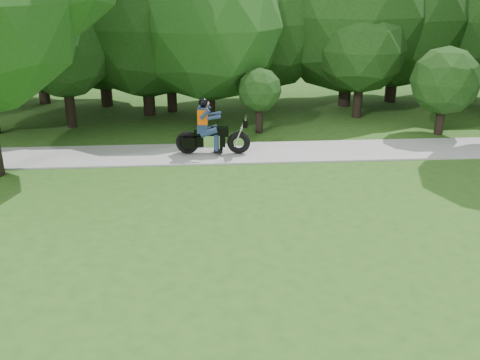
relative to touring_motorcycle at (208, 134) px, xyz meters
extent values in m
plane|color=#285217|center=(3.95, -7.90, -0.75)|extent=(100.00, 100.00, 0.00)
cube|color=gray|center=(3.95, 0.10, -0.72)|extent=(60.00, 2.20, 0.06)
cylinder|color=black|center=(-7.53, 8.26, 0.15)|extent=(0.49, 0.49, 1.80)
sphere|color=#133610|center=(-7.53, 8.26, 2.95)|extent=(5.85, 5.85, 5.85)
cylinder|color=black|center=(8.75, 1.91, -0.15)|extent=(0.33, 0.33, 1.20)
sphere|color=#133610|center=(8.75, 1.91, 1.28)|extent=(2.54, 2.54, 2.54)
cylinder|color=black|center=(8.76, 7.46, 0.15)|extent=(0.53, 0.53, 1.80)
sphere|color=#133610|center=(8.76, 7.46, 3.17)|extent=(6.52, 6.52, 6.52)
cylinder|color=black|center=(2.64, 7.18, 0.15)|extent=(0.51, 0.51, 1.80)
sphere|color=#133610|center=(2.64, 7.18, 3.05)|extent=(6.16, 6.16, 6.16)
cylinder|color=black|center=(6.37, 6.79, 0.15)|extent=(0.55, 0.55, 1.80)
sphere|color=#133610|center=(6.37, 6.79, 3.34)|extent=(7.04, 7.04, 7.04)
cylinder|color=black|center=(-5.34, 3.94, 0.15)|extent=(0.38, 0.38, 1.80)
sphere|color=#133610|center=(-5.34, 3.94, 2.23)|extent=(3.63, 3.63, 3.63)
cylinder|color=black|center=(0.12, 4.85, 0.15)|extent=(0.50, 0.50, 1.80)
sphere|color=#214E16|center=(0.12, 4.85, 3.02)|extent=(6.05, 6.05, 6.05)
cylinder|color=black|center=(-2.43, 5.69, 0.15)|extent=(0.50, 0.50, 1.80)
sphere|color=#133610|center=(-2.43, 5.69, 3.00)|extent=(6.01, 6.01, 6.01)
cylinder|color=black|center=(12.70, 7.42, 0.15)|extent=(0.51, 0.51, 1.80)
cylinder|color=black|center=(-1.49, 6.30, 0.02)|extent=(0.43, 0.43, 1.53)
sphere|color=#133610|center=(-1.49, 6.30, 2.25)|extent=(4.50, 4.50, 4.50)
cylinder|color=black|center=(-4.53, 7.53, 0.15)|extent=(0.51, 0.51, 1.80)
sphere|color=#133610|center=(-4.53, 7.53, 3.09)|extent=(6.27, 6.27, 6.27)
cylinder|color=black|center=(1.98, 2.61, -0.20)|extent=(0.28, 0.28, 1.10)
sphere|color=#133610|center=(1.98, 2.61, 0.89)|extent=(1.66, 1.66, 1.66)
cylinder|color=black|center=(6.36, 4.65, 0.08)|extent=(0.38, 0.38, 1.67)
sphere|color=#133610|center=(6.36, 4.65, 2.10)|extent=(3.62, 3.62, 3.62)
torus|color=black|center=(-0.70, 0.05, -0.30)|extent=(0.79, 0.27, 0.77)
torus|color=black|center=(1.01, -0.07, -0.30)|extent=(0.79, 0.27, 0.77)
cube|color=black|center=(-0.05, 0.00, -0.25)|extent=(1.25, 0.35, 0.35)
cube|color=silver|center=(0.12, -0.01, -0.25)|extent=(0.56, 0.41, 0.44)
cube|color=black|center=(0.39, -0.03, 0.08)|extent=(0.60, 0.37, 0.29)
cube|color=black|center=(-0.19, 0.01, 0.04)|extent=(0.60, 0.39, 0.11)
cylinder|color=silver|center=(1.05, -0.07, 0.08)|extent=(0.44, 0.08, 0.99)
cylinder|color=silver|center=(1.24, -0.09, 0.56)|extent=(0.09, 0.71, 0.04)
cube|color=black|center=(-0.66, -0.20, -0.25)|extent=(0.47, 0.16, 0.38)
cube|color=black|center=(-0.63, 0.29, -0.25)|extent=(0.47, 0.16, 0.38)
cube|color=navy|center=(-0.19, 0.01, 0.19)|extent=(0.36, 0.44, 0.27)
cube|color=navy|center=(-0.16, 0.01, 0.59)|extent=(0.32, 0.48, 0.62)
cube|color=#ED5004|center=(-0.16, 0.01, 0.61)|extent=(0.36, 0.53, 0.49)
sphere|color=black|center=(-0.13, 0.01, 1.06)|extent=(0.31, 0.31, 0.31)
camera|label=1|loc=(-0.18, -17.06, 4.96)|focal=40.00mm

